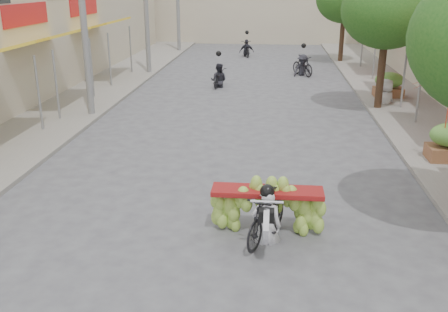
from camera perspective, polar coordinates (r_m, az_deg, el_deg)
sidewalk_left at (r=22.61m, az=-16.12°, el=6.57°), size 4.00×60.00×0.12m
sidewalk_right at (r=21.82m, az=20.76°, el=5.62°), size 4.00×60.00×0.12m
utility_pole_mid at (r=18.75m, az=-15.92°, el=16.36°), size 0.60×0.24×8.00m
street_tree_mid at (r=19.97m, az=18.20°, el=15.59°), size 3.40×3.40×5.25m
produce_crate_far at (r=22.44m, az=18.35°, el=7.96°), size 1.20×0.88×1.16m
banana_motorbike at (r=9.75m, az=4.92°, el=-5.66°), size 2.20×1.88×2.00m
pedestrian at (r=21.17m, az=18.18°, el=8.35°), size 1.10×0.99×1.92m
bg_motorbike_a at (r=23.86m, az=-0.62°, el=9.69°), size 0.86×1.56×1.95m
bg_motorbike_b at (r=27.13m, az=9.01°, el=10.77°), size 1.41×1.84×1.95m
bg_motorbike_c at (r=33.88m, az=2.62°, el=12.59°), size 1.04×1.80×1.95m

